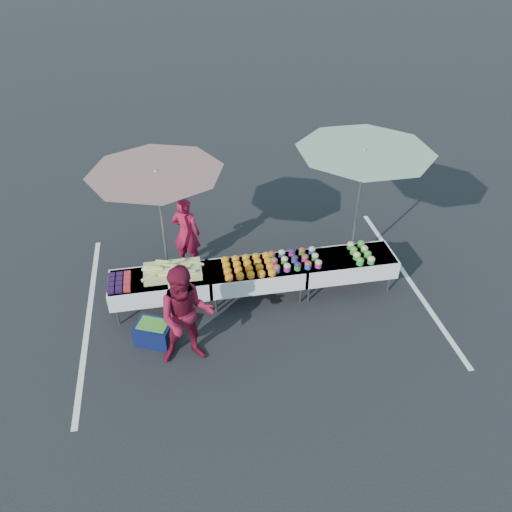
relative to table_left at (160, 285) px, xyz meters
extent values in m
plane|color=black|center=(1.80, 0.00, -0.58)|extent=(80.00, 80.00, 0.00)
cube|color=silver|center=(-1.40, 0.00, -0.58)|extent=(0.10, 5.00, 0.00)
cube|color=silver|center=(5.00, 0.00, -0.58)|extent=(0.10, 5.00, 0.00)
cube|color=white|center=(0.00, 0.00, 0.15)|extent=(1.80, 0.75, 0.04)
cube|color=white|center=(0.00, 0.00, -0.01)|extent=(1.86, 0.81, 0.36)
cylinder|color=slate|center=(-0.82, -0.29, -0.39)|extent=(0.04, 0.04, 0.39)
cylinder|color=slate|center=(-0.82, 0.29, -0.39)|extent=(0.04, 0.04, 0.39)
cylinder|color=slate|center=(0.82, -0.29, -0.39)|extent=(0.04, 0.04, 0.39)
cylinder|color=slate|center=(0.82, 0.29, -0.39)|extent=(0.04, 0.04, 0.39)
cube|color=white|center=(1.80, 0.00, 0.15)|extent=(1.80, 0.75, 0.04)
cube|color=white|center=(1.80, 0.00, -0.01)|extent=(1.86, 0.81, 0.36)
cylinder|color=slate|center=(0.98, -0.29, -0.39)|extent=(0.04, 0.04, 0.39)
cylinder|color=slate|center=(0.98, 0.29, -0.39)|extent=(0.04, 0.04, 0.39)
cylinder|color=slate|center=(2.62, -0.29, -0.39)|extent=(0.04, 0.04, 0.39)
cylinder|color=slate|center=(2.62, 0.29, -0.39)|extent=(0.04, 0.04, 0.39)
cube|color=white|center=(3.60, 0.00, 0.15)|extent=(1.80, 0.75, 0.04)
cube|color=white|center=(3.60, 0.00, -0.01)|extent=(1.86, 0.81, 0.36)
cylinder|color=slate|center=(2.78, -0.29, -0.39)|extent=(0.04, 0.04, 0.39)
cylinder|color=slate|center=(2.78, 0.29, -0.39)|extent=(0.04, 0.04, 0.39)
cylinder|color=slate|center=(4.42, -0.29, -0.39)|extent=(0.04, 0.04, 0.39)
cylinder|color=slate|center=(4.42, 0.29, -0.39)|extent=(0.04, 0.04, 0.39)
cube|color=black|center=(-0.85, -0.27, 0.21)|extent=(0.12, 0.12, 0.08)
cube|color=black|center=(-0.85, -0.13, 0.21)|extent=(0.12, 0.12, 0.08)
cube|color=black|center=(-0.85, 0.01, 0.21)|extent=(0.12, 0.12, 0.08)
cube|color=black|center=(-0.85, 0.15, 0.21)|extent=(0.12, 0.12, 0.08)
cube|color=black|center=(-0.71, -0.27, 0.21)|extent=(0.12, 0.12, 0.08)
cube|color=black|center=(-0.71, -0.13, 0.21)|extent=(0.12, 0.12, 0.08)
cube|color=black|center=(-0.71, 0.01, 0.21)|extent=(0.12, 0.12, 0.08)
cube|color=black|center=(-0.71, 0.15, 0.21)|extent=(0.12, 0.12, 0.08)
cube|color=maroon|center=(-0.57, -0.27, 0.21)|extent=(0.12, 0.12, 0.08)
cube|color=maroon|center=(-0.57, -0.13, 0.21)|extent=(0.12, 0.12, 0.08)
cube|color=maroon|center=(-0.57, 0.01, 0.21)|extent=(0.12, 0.12, 0.08)
cube|color=maroon|center=(-0.57, 0.15, 0.21)|extent=(0.12, 0.12, 0.08)
cube|color=#ACB65D|center=(0.25, 0.05, 0.24)|extent=(1.05, 0.55, 0.14)
cylinder|color=#ACB65D|center=(0.55, 0.20, 0.27)|extent=(0.27, 0.09, 0.10)
cylinder|color=#ACB65D|center=(-0.13, 0.10, 0.34)|extent=(0.27, 0.14, 0.07)
cylinder|color=#ACB65D|center=(0.36, -0.06, 0.38)|extent=(0.27, 0.14, 0.09)
cylinder|color=#ACB65D|center=(-0.17, 0.08, 0.28)|extent=(0.27, 0.15, 0.10)
cylinder|color=#ACB65D|center=(0.07, -0.01, 0.33)|extent=(0.27, 0.15, 0.08)
cylinder|color=#ACB65D|center=(0.21, 0.09, 0.36)|extent=(0.27, 0.10, 0.10)
cylinder|color=#ACB65D|center=(0.21, -0.03, 0.36)|extent=(0.27, 0.07, 0.08)
cylinder|color=#ACB65D|center=(0.12, -0.13, 0.31)|extent=(0.27, 0.14, 0.09)
cylinder|color=#ACB65D|center=(0.09, 0.25, 0.34)|extent=(0.27, 0.12, 0.08)
cylinder|color=#ACB65D|center=(0.71, 0.14, 0.29)|extent=(0.27, 0.16, 0.08)
cylinder|color=#ACB65D|center=(-0.06, 0.01, 0.34)|extent=(0.27, 0.11, 0.07)
cylinder|color=#ACB65D|center=(0.16, -0.18, 0.27)|extent=(0.27, 0.10, 0.07)
cylinder|color=#ACB65D|center=(0.36, 0.19, 0.35)|extent=(0.27, 0.12, 0.08)
cylinder|color=#ACB65D|center=(-0.18, -0.17, 0.31)|extent=(0.27, 0.15, 0.08)
cylinder|color=#ACB65D|center=(-0.09, 0.09, 0.36)|extent=(0.27, 0.10, 0.08)
cylinder|color=#ACB65D|center=(0.46, 0.00, 0.32)|extent=(0.27, 0.16, 0.10)
cylinder|color=#ACB65D|center=(-0.03, -0.02, 0.38)|extent=(0.27, 0.12, 0.09)
cylinder|color=#ACB65D|center=(0.52, -0.18, 0.37)|extent=(0.27, 0.09, 0.07)
cylinder|color=#ACB65D|center=(0.58, -0.15, 0.30)|extent=(0.27, 0.10, 0.09)
cylinder|color=#ACB65D|center=(0.50, -0.09, 0.28)|extent=(0.27, 0.12, 0.09)
cylinder|color=#ACB65D|center=(0.35, 0.28, 0.27)|extent=(0.27, 0.10, 0.08)
cube|color=white|center=(0.30, -0.30, 0.19)|extent=(0.30, 0.25, 0.05)
cylinder|color=orange|center=(1.25, -0.28, 0.19)|extent=(0.15, 0.15, 0.05)
ellipsoid|color=#CA6E0B|center=(1.25, -0.28, 0.23)|extent=(0.15, 0.15, 0.08)
cylinder|color=orange|center=(1.25, -0.10, 0.19)|extent=(0.15, 0.15, 0.05)
ellipsoid|color=#CA6E0B|center=(1.25, -0.10, 0.23)|extent=(0.15, 0.15, 0.08)
cylinder|color=orange|center=(1.25, 0.08, 0.19)|extent=(0.15, 0.15, 0.05)
ellipsoid|color=#CA6E0B|center=(1.25, 0.08, 0.23)|extent=(0.15, 0.15, 0.08)
cylinder|color=orange|center=(1.25, 0.26, 0.19)|extent=(0.15, 0.15, 0.05)
ellipsoid|color=#CA6E0B|center=(1.25, 0.26, 0.23)|extent=(0.15, 0.15, 0.08)
cylinder|color=orange|center=(1.45, -0.28, 0.19)|extent=(0.15, 0.15, 0.05)
ellipsoid|color=#CA6E0B|center=(1.45, -0.28, 0.23)|extent=(0.15, 0.15, 0.08)
cylinder|color=orange|center=(1.45, -0.10, 0.19)|extent=(0.15, 0.15, 0.05)
ellipsoid|color=#CA6E0B|center=(1.45, -0.10, 0.23)|extent=(0.15, 0.15, 0.08)
cylinder|color=orange|center=(1.45, 0.08, 0.19)|extent=(0.15, 0.15, 0.05)
ellipsoid|color=#CA6E0B|center=(1.45, 0.08, 0.23)|extent=(0.15, 0.15, 0.08)
cylinder|color=orange|center=(1.45, 0.26, 0.19)|extent=(0.15, 0.15, 0.05)
ellipsoid|color=#CA6E0B|center=(1.45, 0.26, 0.23)|extent=(0.15, 0.15, 0.08)
cylinder|color=orange|center=(1.65, -0.28, 0.19)|extent=(0.15, 0.15, 0.05)
ellipsoid|color=#CA6E0B|center=(1.65, -0.28, 0.23)|extent=(0.15, 0.15, 0.08)
cylinder|color=orange|center=(1.65, -0.10, 0.19)|extent=(0.15, 0.15, 0.05)
ellipsoid|color=#CA6E0B|center=(1.65, -0.10, 0.23)|extent=(0.15, 0.15, 0.08)
cylinder|color=orange|center=(1.65, 0.08, 0.19)|extent=(0.15, 0.15, 0.05)
ellipsoid|color=#CA6E0B|center=(1.65, 0.08, 0.23)|extent=(0.15, 0.15, 0.08)
cylinder|color=orange|center=(1.65, 0.26, 0.19)|extent=(0.15, 0.15, 0.05)
ellipsoid|color=#CA6E0B|center=(1.65, 0.26, 0.23)|extent=(0.15, 0.15, 0.08)
cylinder|color=orange|center=(1.85, -0.28, 0.19)|extent=(0.15, 0.15, 0.05)
ellipsoid|color=#CA6E0B|center=(1.85, -0.28, 0.23)|extent=(0.15, 0.15, 0.08)
cylinder|color=orange|center=(1.85, -0.10, 0.19)|extent=(0.15, 0.15, 0.05)
ellipsoid|color=#CA6E0B|center=(1.85, -0.10, 0.23)|extent=(0.15, 0.15, 0.08)
cylinder|color=orange|center=(1.85, 0.08, 0.19)|extent=(0.15, 0.15, 0.05)
ellipsoid|color=#CA6E0B|center=(1.85, 0.08, 0.23)|extent=(0.15, 0.15, 0.08)
cylinder|color=orange|center=(1.85, 0.26, 0.19)|extent=(0.15, 0.15, 0.05)
ellipsoid|color=#CA6E0B|center=(1.85, 0.26, 0.23)|extent=(0.15, 0.15, 0.08)
cylinder|color=orange|center=(2.05, -0.28, 0.19)|extent=(0.15, 0.15, 0.05)
ellipsoid|color=#CA6E0B|center=(2.05, -0.28, 0.23)|extent=(0.15, 0.15, 0.08)
cylinder|color=orange|center=(2.05, -0.10, 0.19)|extent=(0.15, 0.15, 0.05)
ellipsoid|color=#CA6E0B|center=(2.05, -0.10, 0.23)|extent=(0.15, 0.15, 0.08)
cylinder|color=orange|center=(2.05, 0.08, 0.19)|extent=(0.15, 0.15, 0.05)
ellipsoid|color=#CA6E0B|center=(2.05, 0.08, 0.23)|extent=(0.15, 0.15, 0.08)
cylinder|color=orange|center=(2.05, 0.26, 0.19)|extent=(0.15, 0.15, 0.05)
ellipsoid|color=#CA6E0B|center=(2.05, 0.26, 0.23)|extent=(0.15, 0.15, 0.08)
cylinder|color=#223FA2|center=(2.15, -0.22, 0.22)|extent=(0.13, 0.13, 0.10)
ellipsoid|color=maroon|center=(2.15, -0.22, 0.28)|extent=(0.14, 0.14, 0.10)
cylinder|color=#9F2287|center=(2.15, 0.00, 0.22)|extent=(0.13, 0.13, 0.10)
ellipsoid|color=maroon|center=(2.15, 0.00, 0.28)|extent=(0.14, 0.14, 0.10)
cylinder|color=#21852F|center=(2.15, 0.22, 0.22)|extent=(0.13, 0.13, 0.10)
ellipsoid|color=maroon|center=(2.15, 0.22, 0.28)|extent=(0.14, 0.14, 0.10)
cylinder|color=#9F2287|center=(2.35, -0.22, 0.22)|extent=(0.13, 0.13, 0.10)
ellipsoid|color=#A2884E|center=(2.35, -0.22, 0.28)|extent=(0.14, 0.14, 0.10)
cylinder|color=#21852F|center=(2.35, 0.00, 0.22)|extent=(0.13, 0.13, 0.10)
ellipsoid|color=#A2884E|center=(2.35, 0.00, 0.28)|extent=(0.14, 0.14, 0.10)
cylinder|color=#223FA2|center=(2.35, 0.22, 0.22)|extent=(0.13, 0.13, 0.10)
ellipsoid|color=#A2884E|center=(2.35, 0.22, 0.28)|extent=(0.14, 0.14, 0.10)
cylinder|color=#21852F|center=(2.55, -0.22, 0.22)|extent=(0.13, 0.13, 0.10)
ellipsoid|color=#281230|center=(2.55, -0.22, 0.28)|extent=(0.14, 0.14, 0.10)
cylinder|color=#223FA2|center=(2.55, 0.00, 0.22)|extent=(0.13, 0.13, 0.10)
ellipsoid|color=#281230|center=(2.55, 0.00, 0.28)|extent=(0.14, 0.14, 0.10)
cylinder|color=#9F2287|center=(2.55, 0.22, 0.22)|extent=(0.13, 0.13, 0.10)
ellipsoid|color=#281230|center=(2.55, 0.22, 0.28)|extent=(0.14, 0.14, 0.10)
cylinder|color=#223FA2|center=(2.75, -0.22, 0.22)|extent=(0.13, 0.13, 0.10)
ellipsoid|color=maroon|center=(2.75, -0.22, 0.28)|extent=(0.14, 0.14, 0.10)
cylinder|color=#9F2287|center=(2.75, 0.00, 0.22)|extent=(0.13, 0.13, 0.10)
ellipsoid|color=maroon|center=(2.75, 0.00, 0.28)|extent=(0.14, 0.14, 0.10)
cylinder|color=#21852F|center=(2.75, 0.22, 0.22)|extent=(0.13, 0.13, 0.10)
ellipsoid|color=maroon|center=(2.75, 0.22, 0.28)|extent=(0.14, 0.14, 0.10)
cylinder|color=#9F2287|center=(2.95, -0.22, 0.22)|extent=(0.13, 0.13, 0.10)
ellipsoid|color=#A2884E|center=(2.95, -0.22, 0.28)|extent=(0.14, 0.14, 0.10)
cylinder|color=#21852F|center=(2.95, 0.00, 0.22)|extent=(0.13, 0.13, 0.10)
ellipsoid|color=#A2884E|center=(2.95, 0.00, 0.28)|extent=(0.14, 0.14, 0.10)
cylinder|color=#223FA2|center=(2.95, 0.22, 0.22)|extent=(0.13, 0.13, 0.10)
ellipsoid|color=#A2884E|center=(2.95, 0.22, 0.28)|extent=(0.14, 0.14, 0.10)
cylinder|color=#21852F|center=(3.75, -0.28, 0.21)|extent=(0.14, 0.14, 0.08)
ellipsoid|color=#2A711E|center=(3.75, -0.28, 0.26)|extent=(0.14, 0.14, 0.11)
cylinder|color=#21852F|center=(3.75, -0.10, 0.21)|extent=(0.14, 0.14, 0.08)
ellipsoid|color=#AB9D4C|center=(3.75, -0.10, 0.26)|extent=(0.14, 0.14, 0.11)
cylinder|color=#21852F|center=(3.75, 0.08, 0.21)|extent=(0.14, 0.14, 0.08)
ellipsoid|color=#2A711E|center=(3.75, 0.08, 0.26)|extent=(0.14, 0.14, 0.11)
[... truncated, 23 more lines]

